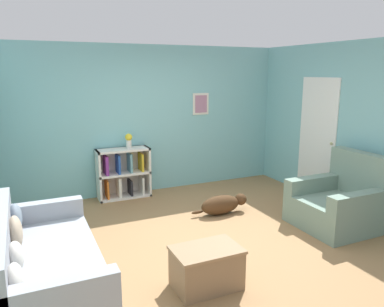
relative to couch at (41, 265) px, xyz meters
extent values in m
plane|color=#997047|center=(2.02, 0.47, -0.30)|extent=(14.00, 14.00, 0.00)
cube|color=#7AB7BC|center=(2.02, 2.72, 1.00)|extent=(5.60, 0.10, 2.60)
cube|color=silver|center=(3.02, 2.66, 1.25)|extent=(0.32, 0.02, 0.40)
cube|color=#A37089|center=(3.02, 2.65, 1.25)|extent=(0.24, 0.01, 0.32)
cube|color=#7AB7BC|center=(4.57, 0.47, 1.00)|extent=(0.10, 5.00, 2.60)
cube|color=white|center=(4.51, 1.17, 0.73)|extent=(0.02, 0.84, 2.05)
sphere|color=tan|center=(4.49, 0.82, 0.70)|extent=(0.05, 0.05, 0.05)
cube|color=#9399A3|center=(0.07, 0.00, -0.09)|extent=(0.95, 2.04, 0.40)
cube|color=#9399A3|center=(-0.33, 0.00, 0.32)|extent=(0.16, 2.04, 0.43)
cube|color=#9399A3|center=(0.07, -0.94, 0.22)|extent=(0.95, 0.16, 0.22)
cube|color=#9399A3|center=(0.07, 0.94, 0.22)|extent=(0.95, 0.16, 0.22)
ellipsoid|color=beige|center=(-0.21, -0.72, 0.26)|extent=(0.14, 0.31, 0.31)
ellipsoid|color=beige|center=(-0.21, -0.24, 0.25)|extent=(0.14, 0.28, 0.28)
ellipsoid|color=tan|center=(-0.21, 0.24, 0.28)|extent=(0.14, 0.35, 0.35)
ellipsoid|color=slate|center=(-0.21, 0.71, 0.26)|extent=(0.14, 0.32, 0.32)
cube|color=silver|center=(1.04, 2.49, 0.14)|extent=(0.04, 0.33, 0.86)
cube|color=silver|center=(1.90, 2.49, 0.14)|extent=(0.04, 0.33, 0.86)
cube|color=silver|center=(1.47, 2.65, 0.14)|extent=(0.89, 0.02, 0.86)
cube|color=silver|center=(1.47, 2.49, -0.28)|extent=(0.89, 0.33, 0.04)
cube|color=silver|center=(1.47, 2.49, 0.14)|extent=(0.89, 0.33, 0.04)
cube|color=silver|center=(1.47, 2.49, 0.55)|extent=(0.89, 0.33, 0.04)
cube|color=orange|center=(1.16, 2.48, -0.11)|extent=(0.03, 0.25, 0.33)
cube|color=#7A2D84|center=(1.17, 2.48, 0.31)|extent=(0.05, 0.25, 0.32)
cube|color=silver|center=(1.37, 2.48, -0.10)|extent=(0.05, 0.25, 0.36)
cube|color=#234C9E|center=(1.37, 2.48, 0.31)|extent=(0.04, 0.25, 0.32)
cube|color=black|center=(1.57, 2.48, -0.14)|extent=(0.03, 0.25, 0.28)
cube|color=#60939E|center=(1.58, 2.48, 0.32)|extent=(0.04, 0.25, 0.33)
cube|color=silver|center=(1.78, 2.48, -0.12)|extent=(0.03, 0.25, 0.32)
cube|color=gold|center=(1.78, 2.48, 0.31)|extent=(0.04, 0.25, 0.31)
cube|color=gray|center=(3.85, 0.01, -0.09)|extent=(1.04, 1.02, 0.41)
cube|color=gray|center=(4.28, 0.01, 0.42)|extent=(0.18, 1.02, 0.63)
cube|color=gray|center=(3.85, -0.41, 0.22)|extent=(1.04, 0.18, 0.22)
cube|color=gray|center=(3.85, 0.43, 0.22)|extent=(1.04, 0.18, 0.22)
cube|color=#846647|center=(1.51, -0.59, -0.08)|extent=(0.66, 0.43, 0.42)
cube|color=#8F6E4D|center=(1.51, -0.59, 0.11)|extent=(0.68, 0.45, 0.03)
ellipsoid|color=#472D19|center=(2.60, 1.10, -0.15)|extent=(0.64, 0.27, 0.29)
sphere|color=#472D19|center=(2.96, 1.10, -0.11)|extent=(0.18, 0.18, 0.18)
ellipsoid|color=#472D19|center=(2.23, 1.14, -0.22)|extent=(0.20, 0.05, 0.05)
cylinder|color=silver|center=(1.58, 2.49, 0.64)|extent=(0.09, 0.09, 0.14)
sphere|color=yellow|center=(1.58, 2.49, 0.76)|extent=(0.12, 0.12, 0.12)
camera|label=1|loc=(-0.05, -3.65, 1.85)|focal=35.00mm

